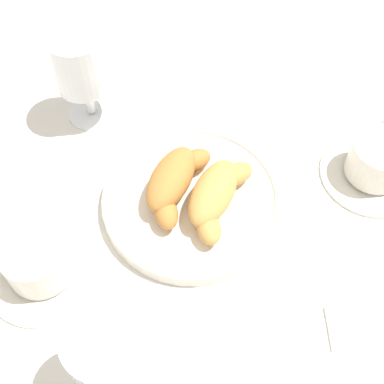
{
  "coord_description": "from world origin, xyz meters",
  "views": [
    {
      "loc": [
        0.36,
        0.1,
        0.57
      ],
      "look_at": [
        0.02,
        -0.02,
        0.03
      ],
      "focal_mm": 49.23,
      "sensor_mm": 36.0,
      "label": 1
    }
  ],
  "objects_px": {
    "croissant_large": "(173,181)",
    "coffee_cup_near": "(37,264)",
    "croissant_small": "(216,194)",
    "sugar_packet": "(344,328)",
    "juice_glass_left": "(110,354)",
    "coffee_cup_far": "(377,162)",
    "pastry_plate": "(192,200)",
    "juice_glass_right": "(81,65)"
  },
  "relations": [
    {
      "from": "pastry_plate",
      "to": "juice_glass_left",
      "type": "bearing_deg",
      "value": 0.22
    },
    {
      "from": "coffee_cup_near",
      "to": "sugar_packet",
      "type": "bearing_deg",
      "value": 98.05
    },
    {
      "from": "pastry_plate",
      "to": "juice_glass_left",
      "type": "distance_m",
      "value": 0.24
    },
    {
      "from": "coffee_cup_far",
      "to": "juice_glass_right",
      "type": "distance_m",
      "value": 0.4
    },
    {
      "from": "coffee_cup_far",
      "to": "juice_glass_right",
      "type": "bearing_deg",
      "value": -86.64
    },
    {
      "from": "coffee_cup_far",
      "to": "sugar_packet",
      "type": "xyz_separation_m",
      "value": [
        0.22,
        0.0,
        -0.02
      ]
    },
    {
      "from": "coffee_cup_near",
      "to": "croissant_small",
      "type": "bearing_deg",
      "value": 131.34
    },
    {
      "from": "pastry_plate",
      "to": "juice_glass_left",
      "type": "height_order",
      "value": "juice_glass_left"
    },
    {
      "from": "sugar_packet",
      "to": "coffee_cup_near",
      "type": "bearing_deg",
      "value": -102.73
    },
    {
      "from": "pastry_plate",
      "to": "coffee_cup_far",
      "type": "xyz_separation_m",
      "value": [
        -0.12,
        0.21,
        0.01
      ]
    },
    {
      "from": "juice_glass_right",
      "to": "sugar_packet",
      "type": "relative_size",
      "value": 2.8
    },
    {
      "from": "pastry_plate",
      "to": "sugar_packet",
      "type": "bearing_deg",
      "value": 65.01
    },
    {
      "from": "juice_glass_right",
      "to": "coffee_cup_far",
      "type": "bearing_deg",
      "value": 93.36
    },
    {
      "from": "croissant_small",
      "to": "juice_glass_left",
      "type": "bearing_deg",
      "value": -7.45
    },
    {
      "from": "pastry_plate",
      "to": "croissant_small",
      "type": "bearing_deg",
      "value": 87.22
    },
    {
      "from": "coffee_cup_far",
      "to": "juice_glass_left",
      "type": "distance_m",
      "value": 0.42
    },
    {
      "from": "juice_glass_right",
      "to": "sugar_packet",
      "type": "distance_m",
      "value": 0.45
    },
    {
      "from": "croissant_small",
      "to": "pastry_plate",
      "type": "bearing_deg",
      "value": -92.78
    },
    {
      "from": "juice_glass_right",
      "to": "pastry_plate",
      "type": "bearing_deg",
      "value": 61.84
    },
    {
      "from": "coffee_cup_far",
      "to": "croissant_large",
      "type": "bearing_deg",
      "value": -62.31
    },
    {
      "from": "croissant_large",
      "to": "juice_glass_right",
      "type": "xyz_separation_m",
      "value": [
        -0.1,
        -0.16,
        0.05
      ]
    },
    {
      "from": "coffee_cup_near",
      "to": "juice_glass_right",
      "type": "bearing_deg",
      "value": -168.2
    },
    {
      "from": "pastry_plate",
      "to": "croissant_large",
      "type": "distance_m",
      "value": 0.04
    },
    {
      "from": "juice_glass_left",
      "to": "croissant_small",
      "type": "bearing_deg",
      "value": 172.55
    },
    {
      "from": "coffee_cup_far",
      "to": "juice_glass_left",
      "type": "relative_size",
      "value": 0.97
    },
    {
      "from": "croissant_small",
      "to": "coffee_cup_far",
      "type": "bearing_deg",
      "value": 124.97
    },
    {
      "from": "croissant_small",
      "to": "juice_glass_left",
      "type": "relative_size",
      "value": 0.97
    },
    {
      "from": "coffee_cup_near",
      "to": "juice_glass_right",
      "type": "relative_size",
      "value": 0.97
    },
    {
      "from": "croissant_small",
      "to": "coffee_cup_far",
      "type": "distance_m",
      "value": 0.22
    },
    {
      "from": "croissant_large",
      "to": "coffee_cup_near",
      "type": "height_order",
      "value": "croissant_large"
    },
    {
      "from": "croissant_large",
      "to": "coffee_cup_near",
      "type": "distance_m",
      "value": 0.19
    },
    {
      "from": "croissant_small",
      "to": "coffee_cup_near",
      "type": "xyz_separation_m",
      "value": [
        0.15,
        -0.17,
        -0.02
      ]
    },
    {
      "from": "croissant_small",
      "to": "coffee_cup_near",
      "type": "height_order",
      "value": "croissant_small"
    },
    {
      "from": "croissant_large",
      "to": "sugar_packet",
      "type": "bearing_deg",
      "value": 67.12
    },
    {
      "from": "pastry_plate",
      "to": "juice_glass_right",
      "type": "height_order",
      "value": "juice_glass_right"
    },
    {
      "from": "juice_glass_right",
      "to": "coffee_cup_near",
      "type": "bearing_deg",
      "value": 11.8
    },
    {
      "from": "croissant_small",
      "to": "sugar_packet",
      "type": "bearing_deg",
      "value": 61.78
    },
    {
      "from": "juice_glass_right",
      "to": "juice_glass_left",
      "type": "bearing_deg",
      "value": 29.75
    },
    {
      "from": "pastry_plate",
      "to": "coffee_cup_near",
      "type": "bearing_deg",
      "value": -42.55
    },
    {
      "from": "coffee_cup_far",
      "to": "croissant_small",
      "type": "bearing_deg",
      "value": -55.03
    },
    {
      "from": "coffee_cup_near",
      "to": "juice_glass_right",
      "type": "xyz_separation_m",
      "value": [
        -0.25,
        -0.05,
        0.07
      ]
    },
    {
      "from": "croissant_large",
      "to": "pastry_plate",
      "type": "bearing_deg",
      "value": 87.82
    }
  ]
}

